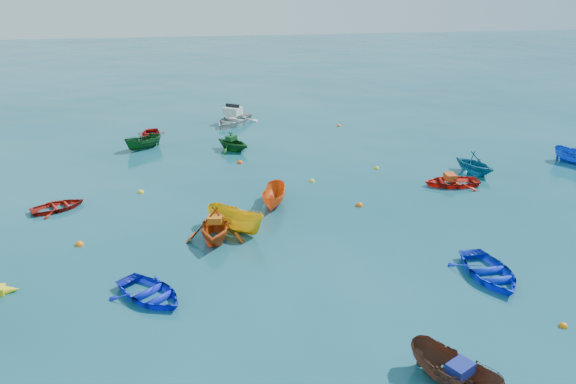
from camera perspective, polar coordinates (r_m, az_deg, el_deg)
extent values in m
plane|color=#0A4149|center=(24.54, 1.81, -5.17)|extent=(160.00, 160.00, 0.00)
imported|color=#101FD2|center=(21.30, -13.78, -10.42)|extent=(3.66, 3.73, 0.63)
imported|color=#112FD9|center=(23.31, 19.71, -8.14)|extent=(2.50, 3.43, 0.70)
imported|color=#C14412|center=(25.01, -7.36, -4.81)|extent=(2.94, 3.30, 1.59)
imported|color=yellow|center=(25.74, -5.28, -3.91)|extent=(3.08, 3.04, 1.22)
imported|color=#16668B|center=(34.42, 18.29, 1.82)|extent=(3.20, 3.38, 1.40)
imported|color=#9C150D|center=(30.05, -22.28, -1.64)|extent=(3.11, 2.79, 0.53)
imported|color=#EE5C16|center=(28.30, -1.39, -1.34)|extent=(1.83, 3.02, 1.09)
imported|color=#124F1B|center=(37.01, -5.63, 4.23)|extent=(3.32, 3.34, 1.33)
imported|color=red|center=(32.16, 16.22, 0.68)|extent=(3.17, 2.37, 0.63)
imported|color=#A00D0E|center=(40.99, -13.79, 5.45)|extent=(1.95, 2.72, 0.56)
imported|color=#104619|center=(38.37, -14.41, 4.28)|extent=(2.73, 2.27, 1.01)
imported|color=silver|center=(43.51, -5.58, 6.92)|extent=(4.70, 4.99, 1.44)
cube|color=navy|center=(17.08, 17.09, -16.79)|extent=(0.89, 0.82, 0.35)
cube|color=#C76714|center=(24.65, -7.46, -2.81)|extent=(0.66, 0.53, 0.30)
cube|color=#114419|center=(36.84, -5.79, 5.47)|extent=(0.79, 0.78, 0.31)
cube|color=#D24315|center=(31.96, 16.15, 1.48)|extent=(0.59, 0.75, 0.35)
sphere|color=orange|center=(25.94, -20.41, -5.08)|extent=(0.38, 0.38, 0.38)
sphere|color=yellow|center=(27.12, -3.84, -2.47)|extent=(0.32, 0.32, 0.32)
sphere|color=orange|center=(21.35, 26.17, -12.18)|extent=(0.30, 0.30, 0.30)
sphere|color=#EC4C0C|center=(34.53, -4.91, 2.95)|extent=(0.37, 0.37, 0.37)
sphere|color=yellow|center=(31.43, 2.45, 1.07)|extent=(0.31, 0.31, 0.31)
sphere|color=#D6590B|center=(28.43, 7.26, -1.41)|extent=(0.37, 0.37, 0.37)
sphere|color=yellow|center=(30.87, -14.72, -0.06)|extent=(0.33, 0.33, 0.33)
sphere|color=orange|center=(42.76, 5.20, 6.67)|extent=(0.31, 0.31, 0.31)
sphere|color=gold|center=(33.84, 8.99, 2.35)|extent=(0.30, 0.30, 0.30)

